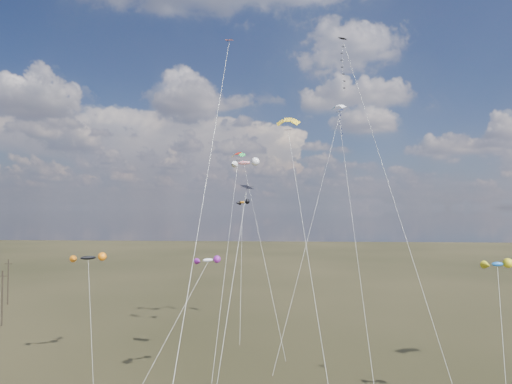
# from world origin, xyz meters

# --- Properties ---
(utility_pole_near) EXTENTS (1.40, 0.20, 8.00)m
(utility_pole_near) POSITION_xyz_m (-38.00, 30.00, 4.09)
(utility_pole_near) COLOR black
(utility_pole_near) RESTS_ON ground
(utility_pole_far) EXTENTS (1.40, 0.20, 8.00)m
(utility_pole_far) POSITION_xyz_m (-46.00, 44.00, 4.09)
(utility_pole_far) COLOR black
(utility_pole_far) RESTS_ON ground
(diamond_black_high) EXTENTS (7.19, 19.70, 36.80)m
(diamond_black_high) POSITION_xyz_m (10.42, 16.76, 31.62)
(diamond_black_high) COLOR black
(diamond_black_high) RESTS_ON ground
(diamond_navy_tall) EXTENTS (10.73, 26.84, 33.06)m
(diamond_navy_tall) POSITION_xyz_m (11.27, 36.46, 28.17)
(diamond_navy_tall) COLOR navy
(diamond_navy_tall) RESTS_ON ground
(diamond_black_mid) EXTENTS (2.52, 11.61, 19.24)m
(diamond_black_mid) POSITION_xyz_m (-0.47, 3.60, 14.40)
(diamond_black_mid) COLOR black
(diamond_black_mid) RESTS_ON ground
(diamond_orange_center) EXTENTS (1.06, 25.77, 33.09)m
(diamond_orange_center) POSITION_xyz_m (-2.01, -1.34, 21.23)
(diamond_orange_center) COLOR #DE4907
(diamond_orange_center) RESTS_ON ground
(parafoil_yellow) EXTENTS (4.69, 16.06, 26.66)m
(parafoil_yellow) POSITION_xyz_m (3.69, 11.28, 25.90)
(parafoil_yellow) COLOR gold
(parafoil_yellow) RESTS_ON ground
(parafoil_blue_white) EXTENTS (2.17, 27.61, 31.50)m
(parafoil_blue_white) POSITION_xyz_m (10.52, 27.10, 30.66)
(parafoil_blue_white) COLOR #1C6BAE
(parafoil_blue_white) RESTS_ON ground
(parafoil_tricolor) EXTENTS (2.21, 16.95, 24.84)m
(parafoil_tricolor) POSITION_xyz_m (-2.87, 25.07, 24.13)
(parafoil_tricolor) COLOR yellow
(parafoil_tricolor) RESTS_ON ground
(novelty_black_orange) EXTENTS (6.11, 9.64, 12.00)m
(novelty_black_orange) POSITION_xyz_m (-19.03, 16.31, 11.47)
(novelty_black_orange) COLOR black
(novelty_black_orange) RESTS_ON ground
(novelty_orange_black) EXTENTS (2.34, 12.97, 18.48)m
(novelty_orange_black) POSITION_xyz_m (-3.19, 34.51, 17.90)
(novelty_orange_black) COLOR orange
(novelty_orange_black) RESTS_ON ground
(novelty_white_purple) EXTENTS (6.48, 10.17, 12.32)m
(novelty_white_purple) POSITION_xyz_m (-4.40, 11.06, 11.88)
(novelty_white_purple) COLOR silver
(novelty_white_purple) RESTS_ON ground
(novelty_redwhite_stripe) EXTENTS (7.93, 14.49, 24.30)m
(novelty_redwhite_stripe) POSITION_xyz_m (-2.54, 30.43, 23.58)
(novelty_redwhite_stripe) COLOR red
(novelty_redwhite_stripe) RESTS_ON ground
(novelty_blue_yellow) EXTENTS (3.92, 8.58, 12.91)m
(novelty_blue_yellow) POSITION_xyz_m (21.27, 5.57, 12.36)
(novelty_blue_yellow) COLOR blue
(novelty_blue_yellow) RESTS_ON ground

